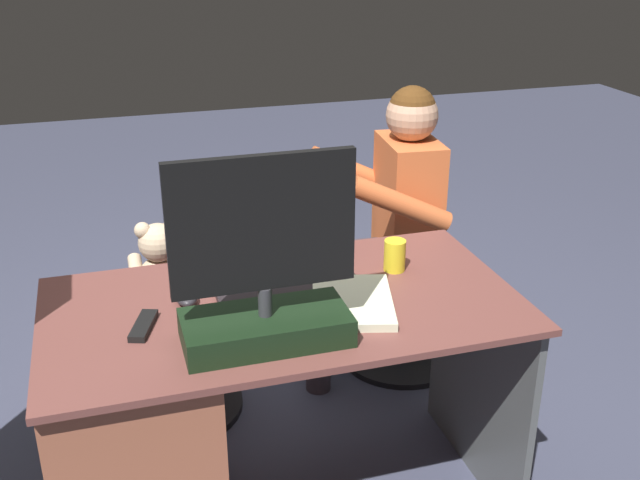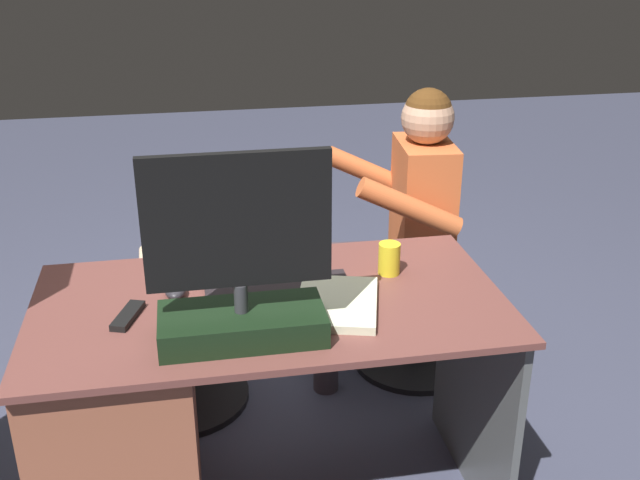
{
  "view_description": "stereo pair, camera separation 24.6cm",
  "coord_description": "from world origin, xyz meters",
  "views": [
    {
      "loc": [
        0.44,
        2.2,
        1.74
      ],
      "look_at": [
        -0.21,
        0.03,
        0.76
      ],
      "focal_mm": 42.32,
      "sensor_mm": 36.0,
      "label": 1
    },
    {
      "loc": [
        0.21,
        2.25,
        1.74
      ],
      "look_at": [
        -0.21,
        0.03,
        0.76
      ],
      "focal_mm": 42.32,
      "sensor_mm": 36.0,
      "label": 2
    }
  ],
  "objects": [
    {
      "name": "tv_remote",
      "position": [
        0.39,
        0.4,
        0.74
      ],
      "size": [
        0.09,
        0.16,
        0.02
      ],
      "primitive_type": "cube",
      "rotation": [
        0.0,
        0.0,
        -0.33
      ],
      "color": "black",
      "rests_on": "desk"
    },
    {
      "name": "cup",
      "position": [
        -0.38,
        0.25,
        0.78
      ],
      "size": [
        0.07,
        0.07,
        0.1
      ],
      "primitive_type": "cylinder",
      "color": "yellow",
      "rests_on": "desk"
    },
    {
      "name": "notebook_binder",
      "position": [
        -0.18,
        0.44,
        0.75
      ],
      "size": [
        0.29,
        0.35,
        0.02
      ],
      "primitive_type": "cube",
      "rotation": [
        0.0,
        0.0,
        -0.27
      ],
      "color": "beige",
      "rests_on": "desk"
    },
    {
      "name": "teddy_bear",
      "position": [
        0.29,
        -0.28,
        0.6
      ],
      "size": [
        0.21,
        0.22,
        0.31
      ],
      "color": "#CEB18D",
      "rests_on": "office_chair_teddy"
    },
    {
      "name": "desk",
      "position": [
        0.36,
        0.36,
        0.39
      ],
      "size": [
        1.34,
        0.72,
        0.73
      ],
      "color": "brown",
      "rests_on": "ground_plane"
    },
    {
      "name": "visitor_chair",
      "position": [
        -0.68,
        -0.36,
        0.28
      ],
      "size": [
        0.51,
        0.51,
        0.46
      ],
      "color": "black",
      "rests_on": "ground_plane"
    },
    {
      "name": "computer_mouse",
      "position": [
        0.26,
        0.29,
        0.75
      ],
      "size": [
        0.06,
        0.1,
        0.04
      ],
      "primitive_type": "ellipsoid",
      "color": "#252327",
      "rests_on": "desk"
    },
    {
      "name": "person",
      "position": [
        -0.59,
        -0.35,
        0.69
      ],
      "size": [
        0.59,
        0.51,
        1.16
      ],
      "color": "#CE6132",
      "rests_on": "ground_plane"
    },
    {
      "name": "ground_plane",
      "position": [
        0.0,
        0.0,
        0.0
      ],
      "size": [
        10.0,
        10.0,
        0.0
      ],
      "primitive_type": "plane",
      "color": "#3F4257"
    },
    {
      "name": "monitor",
      "position": [
        0.09,
        0.55,
        0.89
      ],
      "size": [
        0.46,
        0.2,
        0.5
      ],
      "color": "black",
      "rests_on": "desk"
    },
    {
      "name": "keyboard",
      "position": [
        -0.03,
        0.31,
        0.74
      ],
      "size": [
        0.42,
        0.14,
        0.02
      ],
      "primitive_type": "cube",
      "color": "black",
      "rests_on": "desk"
    },
    {
      "name": "office_chair_teddy",
      "position": [
        0.29,
        -0.27,
        0.27
      ],
      "size": [
        0.53,
        0.53,
        0.46
      ],
      "color": "black",
      "rests_on": "ground_plane"
    }
  ]
}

